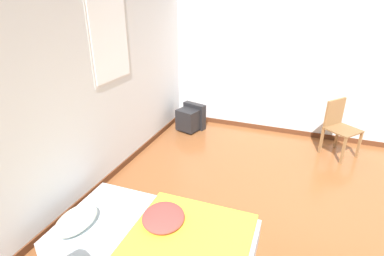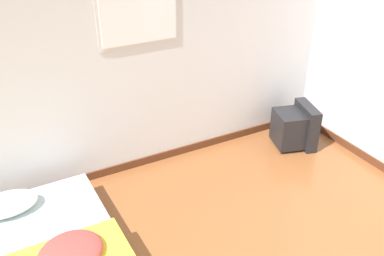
{
  "view_description": "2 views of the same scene",
  "coord_description": "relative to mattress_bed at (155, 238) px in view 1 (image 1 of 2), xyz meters",
  "views": [
    {
      "loc": [
        -2.62,
        0.5,
        2.42
      ],
      "look_at": [
        1.02,
        1.91,
        0.67
      ],
      "focal_mm": 28.0,
      "sensor_mm": 36.0,
      "label": 1
    },
    {
      "loc": [
        -0.73,
        -0.78,
        2.67
      ],
      "look_at": [
        0.8,
        2.08,
        0.83
      ],
      "focal_mm": 40.0,
      "sensor_mm": 36.0,
      "label": 2
    }
  ],
  "objects": [
    {
      "name": "wall_right",
      "position": [
        3.48,
        -1.7,
        1.14
      ],
      "size": [
        0.08,
        8.23,
        2.6
      ],
      "color": "silver",
      "rests_on": "ground_plane"
    },
    {
      "name": "ground_plane",
      "position": [
        0.59,
        -1.7,
        -0.14
      ],
      "size": [
        20.0,
        20.0,
        0.0
      ],
      "primitive_type": "plane",
      "color": "brown"
    },
    {
      "name": "wooden_chair",
      "position": [
        2.93,
        -1.79,
        0.39
      ],
      "size": [
        0.63,
        0.63,
        0.91
      ],
      "color": "olive",
      "rests_on": "ground_plane"
    },
    {
      "name": "wall_back",
      "position": [
        0.6,
        1.24,
        1.15
      ],
      "size": [
        8.13,
        0.08,
        2.6
      ],
      "color": "silver",
      "rests_on": "ground_plane"
    },
    {
      "name": "crt_tv",
      "position": [
        2.94,
        0.76,
        0.09
      ],
      "size": [
        0.53,
        0.52,
        0.5
      ],
      "color": "black",
      "rests_on": "ground_plane"
    },
    {
      "name": "mattress_bed",
      "position": [
        0.0,
        0.0,
        0.0
      ],
      "size": [
        1.14,
        2.02,
        0.37
      ],
      "color": "silver",
      "rests_on": "ground_plane"
    }
  ]
}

